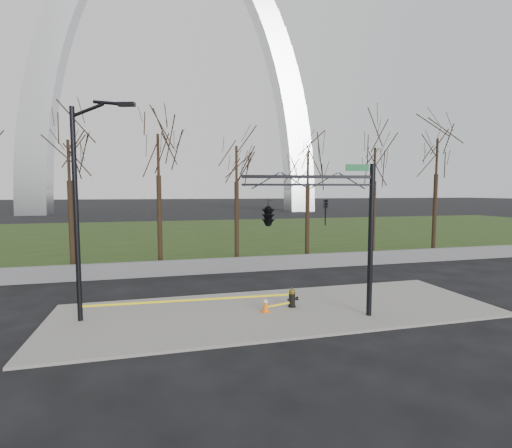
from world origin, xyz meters
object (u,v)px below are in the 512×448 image
object	(u,v)px
fire_hydrant	(292,298)
street_light	(82,198)
traffic_cone	(266,304)
traffic_signal_mast	(288,213)

from	to	relation	value
fire_hydrant	street_light	bearing A→B (deg)	175.44
traffic_cone	traffic_signal_mast	world-z (taller)	traffic_signal_mast
fire_hydrant	traffic_cone	bearing A→B (deg)	-165.78
fire_hydrant	traffic_cone	size ratio (longest dim) A/B	1.29
traffic_cone	traffic_signal_mast	bearing A→B (deg)	-53.66
street_light	traffic_signal_mast	distance (m)	7.64
fire_hydrant	street_light	world-z (taller)	street_light
traffic_cone	street_light	distance (m)	8.08
street_light	fire_hydrant	bearing A→B (deg)	14.38
traffic_cone	street_light	size ratio (longest dim) A/B	0.08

